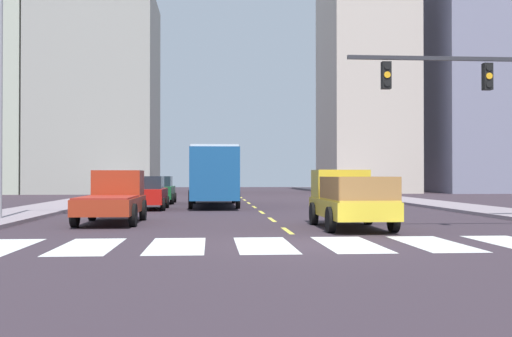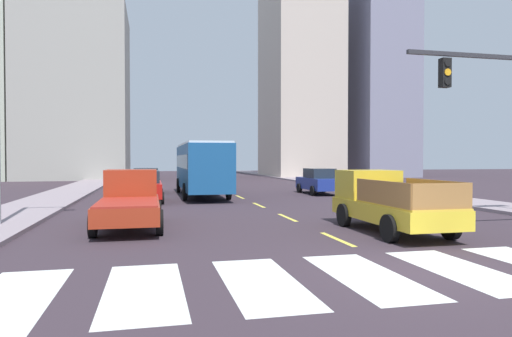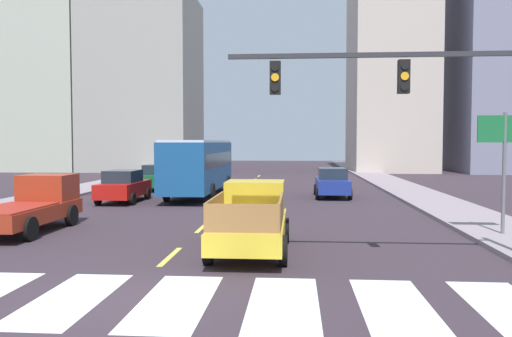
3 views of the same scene
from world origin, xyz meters
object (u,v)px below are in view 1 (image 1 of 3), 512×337
at_px(pickup_dark, 114,198).
at_px(city_bus, 214,172).
at_px(pickup_stakebed, 348,200).
at_px(sedan_far, 148,193).
at_px(streetlight_left, 4,91).
at_px(sedan_mid, 349,191).
at_px(sedan_near_right, 159,190).

height_order(pickup_dark, city_bus, city_bus).
relative_size(pickup_dark, city_bus, 0.48).
bearing_deg(pickup_dark, pickup_stakebed, -16.68).
bearing_deg(sedan_far, pickup_stakebed, -54.18).
bearing_deg(sedan_far, streetlight_left, -116.79).
bearing_deg(city_bus, sedan_mid, 0.89).
distance_m(city_bus, streetlight_left, 14.60).
xyz_separation_m(sedan_far, streetlight_left, (-4.55, -8.36, 4.11)).
distance_m(city_bus, sedan_far, 5.02).
bearing_deg(pickup_stakebed, sedan_far, 122.20).
bearing_deg(city_bus, sedan_far, -133.16).
distance_m(sedan_far, sedan_mid, 11.81).
height_order(sedan_far, streetlight_left, streetlight_left).
relative_size(pickup_dark, sedan_mid, 1.18).
bearing_deg(sedan_mid, pickup_dark, -135.74).
bearing_deg(streetlight_left, city_bus, 55.88).
relative_size(pickup_dark, streetlight_left, 0.58).
relative_size(city_bus, sedan_near_right, 2.45).
distance_m(pickup_dark, streetlight_left, 5.86).
bearing_deg(pickup_stakebed, city_bus, 104.48).
height_order(pickup_stakebed, streetlight_left, streetlight_left).
bearing_deg(city_bus, sedan_near_right, 136.01).
xyz_separation_m(sedan_mid, streetlight_left, (-15.88, -11.71, 4.11)).
bearing_deg(streetlight_left, pickup_stakebed, -15.04).
bearing_deg(sedan_mid, sedan_near_right, 159.90).
xyz_separation_m(pickup_stakebed, sedan_near_right, (-7.90, 18.72, -0.08)).
bearing_deg(city_bus, streetlight_left, -122.35).
xyz_separation_m(pickup_stakebed, streetlight_left, (-12.46, 3.35, 4.03)).
height_order(sedan_far, sedan_mid, same).
xyz_separation_m(city_bus, sedan_far, (-3.46, -3.47, -1.09)).
distance_m(sedan_mid, sedan_near_right, 11.90).
bearing_deg(streetlight_left, pickup_dark, -7.77).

